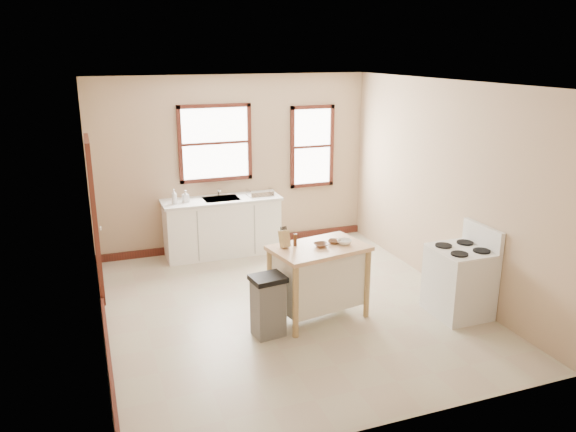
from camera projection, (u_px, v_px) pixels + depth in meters
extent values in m
plane|color=#ACA488|center=(287.00, 307.00, 7.19)|extent=(5.00, 5.00, 0.00)
plane|color=white|center=(287.00, 83.00, 6.38)|extent=(5.00, 5.00, 0.00)
cube|color=tan|center=(234.00, 164.00, 9.03)|extent=(4.50, 0.04, 2.80)
cube|color=tan|center=(92.00, 220.00, 6.04)|extent=(0.04, 5.00, 2.80)
cube|color=tan|center=(445.00, 186.00, 7.53)|extent=(0.04, 5.00, 2.80)
cube|color=#3D1810|center=(94.00, 218.00, 7.32)|extent=(0.06, 0.90, 2.10)
cube|color=#3D1810|center=(237.00, 243.00, 9.39)|extent=(4.50, 0.04, 0.12)
cube|color=#3D1810|center=(106.00, 332.00, 6.43)|extent=(0.04, 5.00, 0.12)
cylinder|color=silver|center=(218.00, 189.00, 8.93)|extent=(0.03, 0.03, 0.22)
imported|color=#B2B2B2|center=(174.00, 197.00, 8.46)|extent=(0.11, 0.11, 0.23)
imported|color=#B2B2B2|center=(186.00, 196.00, 8.56)|extent=(0.11, 0.11, 0.19)
cylinder|color=#3D2010|center=(295.00, 240.00, 6.68)|extent=(0.05, 0.05, 0.15)
imported|color=brown|center=(321.00, 245.00, 6.67)|extent=(0.18, 0.18, 0.04)
imported|color=brown|center=(334.00, 242.00, 6.79)|extent=(0.21, 0.21, 0.04)
imported|color=white|center=(345.00, 242.00, 6.75)|extent=(0.19, 0.19, 0.06)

